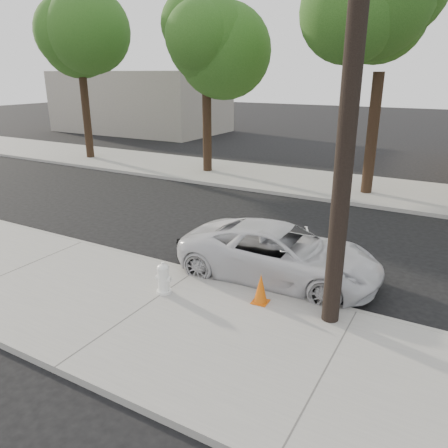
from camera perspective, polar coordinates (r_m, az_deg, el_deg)
The scene contains 12 objects.
ground at distance 12.78m, azimuth 1.53°, elevation -3.17°, with size 120.00×120.00×0.00m, color black.
near_sidewalk at distance 9.55m, azimuth -10.95°, elevation -11.24°, with size 90.00×4.40×0.15m, color gray.
far_sidewalk at distance 20.31m, azimuth 12.94°, elevation 5.05°, with size 90.00×5.00×0.15m, color gray.
curb_near at distance 11.10m, azimuth -3.61°, elevation -6.39°, with size 90.00×0.12×0.16m, color #9E9B93.
building_far at distance 39.81m, azimuth -10.82°, elevation 15.43°, with size 14.00×8.00×5.00m, color gray.
utility_pole at distance 7.99m, azimuth 16.30°, elevation 17.33°, with size 1.40×0.34×9.00m.
tree_a at distance 26.67m, azimuth -18.36°, elevation 21.86°, with size 4.65×4.50×9.00m.
tree_b at distance 21.75m, azimuth -2.12°, elevation 22.55°, with size 4.34×4.20×8.45m.
tree_c at distance 18.51m, azimuth 20.97°, elevation 24.39°, with size 4.96×4.80×9.55m.
police_cruiser at distance 10.77m, azimuth 7.30°, elevation -3.81°, with size 2.26×4.89×1.36m, color silver.
fire_hydrant at distance 9.93m, azimuth -7.91°, elevation -7.12°, with size 0.37×0.34×0.70m.
traffic_cone at distance 9.48m, azimuth 4.82°, elevation -8.44°, with size 0.36×0.36×0.67m.
Camera 1 is at (5.53, -10.45, 4.85)m, focal length 35.00 mm.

